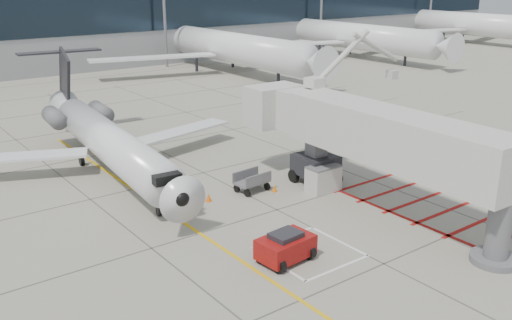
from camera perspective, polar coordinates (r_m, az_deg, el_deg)
ground_plane at (r=30.24m, az=6.90°, el=-7.37°), size 260.00×260.00×0.00m
regional_jet at (r=37.18m, az=-13.66°, el=3.03°), size 24.14×29.20×7.14m
jet_bridge at (r=31.82m, az=13.46°, el=1.20°), size 10.06×20.07×7.90m
pushback_tug at (r=27.16m, az=2.98°, el=-8.57°), size 2.76×1.86×1.54m
baggage_cart at (r=35.44m, az=-0.41°, el=-2.13°), size 2.22×1.52×1.33m
ground_power_unit at (r=35.65m, az=6.75°, el=-1.86°), size 2.09×1.24×1.64m
cone_nose at (r=34.18m, az=-4.75°, el=-3.74°), size 0.35×0.35×0.49m
cone_side at (r=35.55m, az=1.86°, el=-2.84°), size 0.32×0.32×0.44m
terminal_building at (r=94.28m, az=-19.41°, el=13.64°), size 180.00×28.00×14.00m
terminal_glass_band at (r=81.00m, az=-16.27°, el=14.05°), size 180.00×0.10×6.00m
bg_aircraft_c at (r=78.91m, az=-3.38°, el=13.20°), size 36.25×40.28×12.08m
bg_aircraft_d at (r=94.15m, az=9.12°, el=13.80°), size 35.97×39.97×11.99m
bg_aircraft_e at (r=119.06m, az=20.26°, el=14.01°), size 38.09×42.32×12.70m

